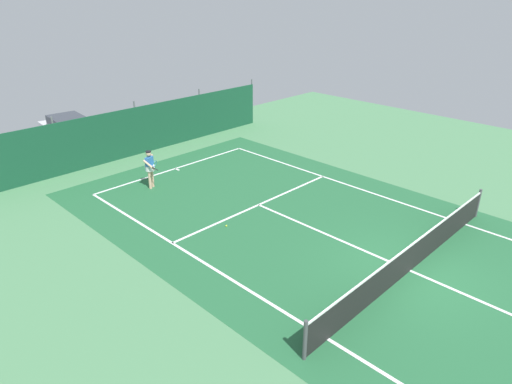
{
  "coord_description": "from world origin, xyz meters",
  "views": [
    {
      "loc": [
        -11.42,
        -4.82,
        7.83
      ],
      "look_at": [
        -0.6,
        5.95,
        0.9
      ],
      "focal_mm": 31.93,
      "sensor_mm": 36.0,
      "label": 1
    }
  ],
  "objects_px": {
    "tennis_player": "(150,167)",
    "parked_car": "(69,132)",
    "tennis_net": "(412,256)",
    "tennis_ball_near_player": "(226,226)"
  },
  "relations": [
    {
      "from": "parked_car",
      "to": "tennis_net",
      "type": "bearing_deg",
      "value": -79.01
    },
    {
      "from": "parked_car",
      "to": "tennis_player",
      "type": "bearing_deg",
      "value": -85.05
    },
    {
      "from": "tennis_net",
      "to": "tennis_player",
      "type": "bearing_deg",
      "value": 100.47
    },
    {
      "from": "tennis_player",
      "to": "tennis_ball_near_player",
      "type": "distance_m",
      "value": 4.9
    },
    {
      "from": "tennis_ball_near_player",
      "to": "parked_car",
      "type": "bearing_deg",
      "value": 89.85
    },
    {
      "from": "tennis_net",
      "to": "parked_car",
      "type": "relative_size",
      "value": 2.34
    },
    {
      "from": "tennis_player",
      "to": "parked_car",
      "type": "height_order",
      "value": "parked_car"
    },
    {
      "from": "tennis_ball_near_player",
      "to": "parked_car",
      "type": "height_order",
      "value": "parked_car"
    },
    {
      "from": "tennis_player",
      "to": "parked_car",
      "type": "xyz_separation_m",
      "value": [
        -0.03,
        7.59,
        -0.12
      ]
    },
    {
      "from": "tennis_net",
      "to": "tennis_ball_near_player",
      "type": "relative_size",
      "value": 153.33
    }
  ]
}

